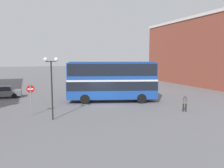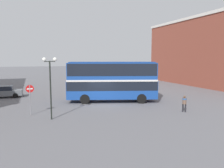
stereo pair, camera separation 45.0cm
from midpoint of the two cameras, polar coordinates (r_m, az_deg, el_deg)
name	(u,v)px [view 1 (the left image)]	position (r m, az deg, el deg)	size (l,w,h in m)	color
ground_plane	(102,105)	(23.85, -3.11, -5.56)	(240.00, 240.00, 0.00)	slate
building_row_right	(215,52)	(44.65, 25.10, 7.69)	(9.73, 31.29, 12.57)	brown
double_decker_bus	(112,79)	(25.29, -0.51, 1.31)	(10.53, 5.46, 4.66)	#194293
pedestrian_foreground	(185,102)	(21.90, 17.94, -4.41)	(0.55, 0.55, 1.58)	#232328
parked_car_kerb_near	(4,92)	(31.44, -26.84, -1.87)	(4.22, 1.91, 1.52)	slate
street_lamp_twin_globe	(51,74)	(18.45, -16.22, 2.43)	(1.18, 0.34, 5.15)	black
no_entry_sign	(31,95)	(20.63, -21.05, -2.69)	(0.69, 0.08, 2.73)	gray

